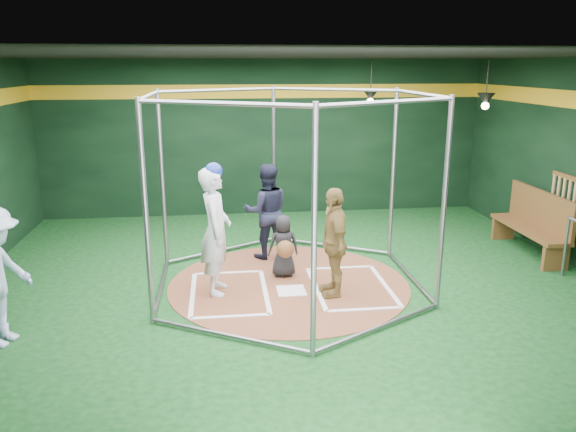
{
  "coord_description": "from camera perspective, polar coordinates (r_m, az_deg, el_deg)",
  "views": [
    {
      "loc": [
        -1.03,
        -8.25,
        3.38
      ],
      "look_at": [
        0.0,
        0.1,
        1.1
      ],
      "focal_mm": 35.0,
      "sensor_mm": 36.0,
      "label": 1
    }
  ],
  "objects": [
    {
      "name": "room_shell",
      "position": [
        8.48,
        0.08,
        4.11
      ],
      "size": [
        10.1,
        9.1,
        3.53
      ],
      "color": "#0B3311",
      "rests_on": "ground"
    },
    {
      "name": "clay_disc",
      "position": [
        8.97,
        0.08,
        -6.92
      ],
      "size": [
        3.8,
        3.8,
        0.01
      ],
      "primitive_type": "cylinder",
      "color": "brown",
      "rests_on": "ground"
    },
    {
      "name": "home_plate",
      "position": [
        8.69,
        0.33,
        -7.59
      ],
      "size": [
        0.43,
        0.43,
        0.01
      ],
      "primitive_type": "cube",
      "color": "white",
      "rests_on": "clay_disc"
    },
    {
      "name": "batter_box_left",
      "position": [
        8.68,
        -6.01,
        -7.72
      ],
      "size": [
        1.17,
        1.77,
        0.01
      ],
      "color": "white",
      "rests_on": "clay_disc"
    },
    {
      "name": "batter_box_right",
      "position": [
        8.9,
        6.41,
        -7.13
      ],
      "size": [
        1.17,
        1.77,
        0.01
      ],
      "color": "white",
      "rests_on": "clay_disc"
    },
    {
      "name": "batting_cage",
      "position": [
        8.53,
        0.08,
        2.42
      ],
      "size": [
        4.05,
        4.67,
        3.0
      ],
      "color": "gray",
      "rests_on": "ground"
    },
    {
      "name": "bat_rack",
      "position": [
        10.76,
        26.81,
        1.0
      ],
      "size": [
        0.07,
        1.25,
        0.98
      ],
      "color": "brown",
      "rests_on": "room_shell"
    },
    {
      "name": "pendant_lamp_near",
      "position": [
        12.3,
        8.38,
        12.02
      ],
      "size": [
        0.34,
        0.34,
        0.9
      ],
      "color": "black",
      "rests_on": "room_shell"
    },
    {
      "name": "pendant_lamp_far",
      "position": [
        11.44,
        19.44,
        11.11
      ],
      "size": [
        0.34,
        0.34,
        0.9
      ],
      "color": "black",
      "rests_on": "room_shell"
    },
    {
      "name": "batter_figure",
      "position": [
        8.42,
        -7.37,
        -1.37
      ],
      "size": [
        0.5,
        0.73,
        2.0
      ],
      "color": "silver",
      "rests_on": "clay_disc"
    },
    {
      "name": "visitor_leopard",
      "position": [
        8.35,
        4.67,
        -2.63
      ],
      "size": [
        0.43,
        0.98,
        1.65
      ],
      "primitive_type": "imported",
      "rotation": [
        0.0,
        0.0,
        -1.54
      ],
      "color": "tan",
      "rests_on": "clay_disc"
    },
    {
      "name": "catcher_figure",
      "position": [
        9.11,
        -0.45,
        -3.08
      ],
      "size": [
        0.52,
        0.57,
        1.03
      ],
      "color": "black",
      "rests_on": "clay_disc"
    },
    {
      "name": "umpire",
      "position": [
        9.95,
        -2.19,
        0.48
      ],
      "size": [
        0.86,
        0.69,
        1.7
      ],
      "primitive_type": "imported",
      "rotation": [
        0.0,
        0.0,
        3.2
      ],
      "color": "black",
      "rests_on": "clay_disc"
    },
    {
      "name": "dugout_bench",
      "position": [
        11.18,
        23.73,
        -0.54
      ],
      "size": [
        0.47,
        2.02,
        1.18
      ],
      "color": "brown",
      "rests_on": "ground"
    }
  ]
}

